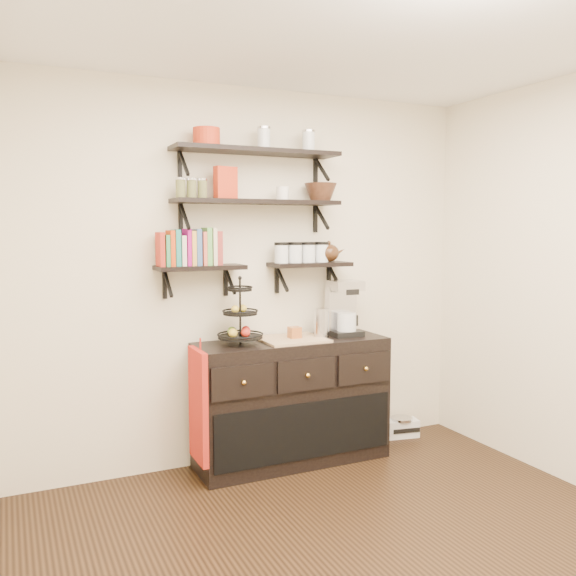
{
  "coord_description": "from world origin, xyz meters",
  "views": [
    {
      "loc": [
        -1.62,
        -2.38,
        1.7
      ],
      "look_at": [
        0.02,
        1.15,
        1.32
      ],
      "focal_mm": 38.0,
      "sensor_mm": 36.0,
      "label": 1
    }
  ],
  "objects_px": {
    "sideboard": "(292,401)",
    "radio": "(402,427)",
    "coffee_maker": "(343,309)",
    "fruit_stand": "(240,322)"
  },
  "relations": [
    {
      "from": "radio",
      "to": "sideboard",
      "type": "bearing_deg",
      "value": -164.58
    },
    {
      "from": "coffee_maker",
      "to": "radio",
      "type": "relative_size",
      "value": 1.45
    },
    {
      "from": "radio",
      "to": "fruit_stand",
      "type": "bearing_deg",
      "value": -166.21
    },
    {
      "from": "coffee_maker",
      "to": "radio",
      "type": "height_order",
      "value": "coffee_maker"
    },
    {
      "from": "fruit_stand",
      "to": "radio",
      "type": "relative_size",
      "value": 1.59
    },
    {
      "from": "sideboard",
      "to": "coffee_maker",
      "type": "distance_m",
      "value": 0.78
    },
    {
      "from": "radio",
      "to": "coffee_maker",
      "type": "bearing_deg",
      "value": -163.21
    },
    {
      "from": "sideboard",
      "to": "radio",
      "type": "relative_size",
      "value": 4.91
    },
    {
      "from": "fruit_stand",
      "to": "coffee_maker",
      "type": "height_order",
      "value": "fruit_stand"
    },
    {
      "from": "coffee_maker",
      "to": "radio",
      "type": "bearing_deg",
      "value": 9.99
    }
  ]
}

